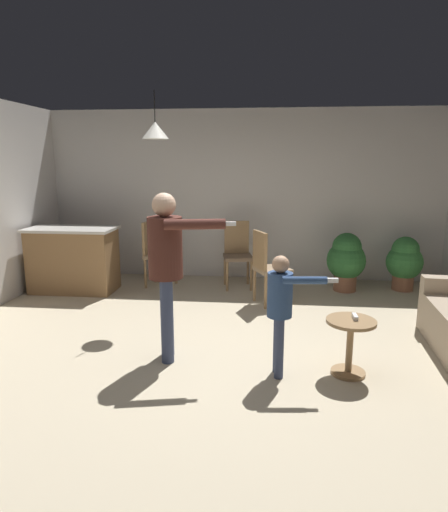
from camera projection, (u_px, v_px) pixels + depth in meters
ground at (224, 359)px, 4.32m from camera, size 7.68×7.68×0.00m
wall_back at (244, 195)px, 7.14m from camera, size 6.40×0.10×2.70m
kitchen_counter at (73, 259)px, 6.50m from camera, size 1.26×0.66×0.95m
side_table_by_couch at (350, 340)px, 3.95m from camera, size 0.44×0.44×0.52m
person_adult at (167, 258)px, 4.13m from camera, size 0.83×0.46×1.62m
person_child at (281, 302)px, 3.86m from camera, size 0.59×0.32×1.10m
dining_chair_by_counter at (268, 265)px, 5.87m from camera, size 0.56×0.56×1.00m
dining_chair_near_wall at (237, 252)px, 6.72m from camera, size 0.49×0.49×1.00m
dining_chair_centre_back at (156, 251)px, 6.76m from camera, size 0.47×0.47×1.00m
potted_plant_corner at (346, 259)px, 6.51m from camera, size 0.57×0.57×0.87m
potted_plant_by_wall at (405, 261)px, 6.55m from camera, size 0.53×0.53×0.81m
spare_remote_on_table at (355, 317)px, 3.93m from camera, size 0.04×0.13×0.04m
ceiling_light_pendant at (155, 130)px, 5.20m from camera, size 0.32×0.32×0.55m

